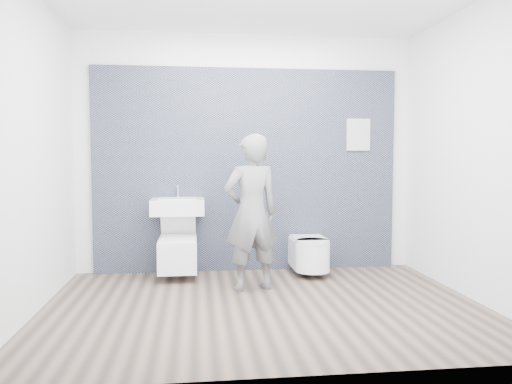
{
  "coord_description": "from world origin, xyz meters",
  "views": [
    {
      "loc": [
        -0.61,
        -4.44,
        1.36
      ],
      "look_at": [
        0.0,
        0.6,
        1.0
      ],
      "focal_mm": 35.0,
      "sensor_mm": 36.0,
      "label": 1
    }
  ],
  "objects": [
    {
      "name": "washbasin",
      "position": [
        -0.82,
        1.22,
        0.8
      ],
      "size": [
        0.59,
        0.44,
        0.44
      ],
      "color": "white",
      "rests_on": "ground"
    },
    {
      "name": "toilet_rounded",
      "position": [
        0.69,
        1.11,
        0.25
      ],
      "size": [
        0.39,
        0.66,
        0.36
      ],
      "color": "white",
      "rests_on": "ground"
    },
    {
      "name": "visitor",
      "position": [
        -0.05,
        0.56,
        0.79
      ],
      "size": [
        0.66,
        0.51,
        1.59
      ],
      "primitive_type": "imported",
      "rotation": [
        0.0,
        0.0,
        3.39
      ],
      "color": "slate",
      "rests_on": "ground"
    },
    {
      "name": "toilet_square",
      "position": [
        -0.82,
        1.14,
        0.3
      ],
      "size": [
        0.42,
        0.61,
        0.77
      ],
      "color": "white",
      "rests_on": "ground"
    },
    {
      "name": "info_placard",
      "position": [
        1.35,
        1.43,
        0.0
      ],
      "size": [
        0.29,
        0.03,
        0.38
      ],
      "primitive_type": "cube",
      "color": "white",
      "rests_on": "ground"
    },
    {
      "name": "ground",
      "position": [
        0.0,
        0.0,
        0.0
      ],
      "size": [
        4.0,
        4.0,
        0.0
      ],
      "primitive_type": "plane",
      "color": "brown",
      "rests_on": "ground"
    },
    {
      "name": "tile_wall",
      "position": [
        0.0,
        1.47,
        0.0
      ],
      "size": [
        3.6,
        0.06,
        2.4
      ],
      "primitive_type": "cube",
      "color": "black",
      "rests_on": "ground"
    },
    {
      "name": "room_shell",
      "position": [
        0.0,
        0.0,
        1.74
      ],
      "size": [
        4.0,
        4.0,
        4.0
      ],
      "color": "silver",
      "rests_on": "ground"
    }
  ]
}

